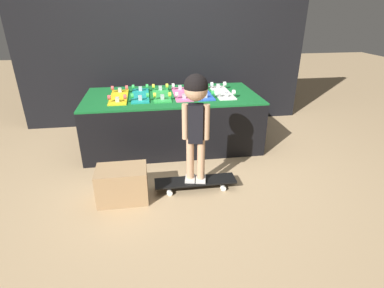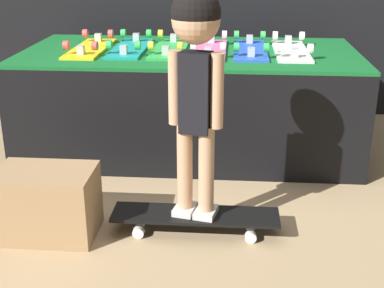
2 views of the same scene
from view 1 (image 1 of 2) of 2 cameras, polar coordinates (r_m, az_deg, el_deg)
name	(u,v)px [view 1 (image 1 of 2)]	position (r m, az deg, el deg)	size (l,w,h in m)	color
ground_plane	(178,166)	(3.28, -2.62, -4.27)	(16.00, 16.00, 0.00)	tan
back_wall	(165,32)	(4.34, -5.22, 20.56)	(4.00, 0.10, 2.57)	black
display_rack	(172,120)	(3.72, -3.76, 4.59)	(2.04, 1.02, 0.63)	black
skateboard_yellow_on_rack	(119,96)	(3.59, -13.76, 8.83)	(0.20, 0.63, 0.09)	yellow
skateboard_teal_on_rack	(140,95)	(3.61, -9.81, 9.23)	(0.20, 0.63, 0.09)	teal
skateboard_green_on_rack	(161,94)	(3.61, -5.87, 9.45)	(0.20, 0.63, 0.09)	green
skateboard_pink_on_rack	(182,93)	(3.62, -1.93, 9.63)	(0.20, 0.63, 0.09)	pink
skateboard_blue_on_rack	(202,92)	(3.66, 1.94, 9.78)	(0.20, 0.63, 0.09)	blue
skateboard_white_on_rack	(222,92)	(3.71, 5.73, 9.87)	(0.20, 0.63, 0.09)	white
skateboard_on_floor	(195,182)	(2.87, 0.66, -7.20)	(0.77, 0.19, 0.09)	black
child	(196,109)	(2.56, 0.73, 6.61)	(0.24, 0.20, 1.00)	silver
storage_box	(122,184)	(2.75, -13.11, -7.46)	(0.44, 0.29, 0.31)	#A37F56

